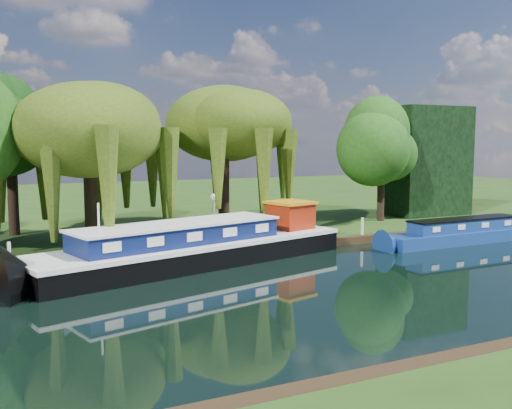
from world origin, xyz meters
TOP-DOWN VIEW (x-y plane):
  - ground at (0.00, 0.00)m, footprint 120.00×120.00m
  - far_bank at (0.00, 34.00)m, footprint 120.00×52.00m
  - dutch_barge at (-1.76, 6.87)m, footprint 16.67×7.68m
  - narrowboat at (14.25, 5.69)m, footprint 10.78×2.00m
  - willow_left at (-5.86, 11.75)m, footprint 6.70×6.70m
  - willow_right at (2.52, 13.90)m, footprint 6.61×6.61m
  - tree_far_mid at (-9.38, 17.18)m, footprint 5.29×5.29m
  - tree_far_right at (13.80, 12.89)m, footprint 4.44×4.44m
  - conifer_hedge at (19.00, 14.00)m, footprint 6.00×3.00m
  - lamppost at (0.50, 10.50)m, footprint 0.36×0.36m
  - mooring_posts at (-0.50, 8.40)m, footprint 19.16×0.16m

SIDE VIEW (x-z plane):
  - ground at x=0.00m, z-range 0.00..0.00m
  - far_bank at x=0.00m, z-range 0.00..0.45m
  - narrowboat at x=14.25m, z-range -0.23..1.34m
  - dutch_barge at x=-1.76m, z-range -0.87..2.57m
  - mooring_posts at x=-0.50m, z-range 0.45..1.45m
  - lamppost at x=0.50m, z-range 1.14..3.70m
  - conifer_hedge at x=19.00m, z-range 0.45..8.45m
  - tree_far_right at x=13.80m, z-range 1.83..9.09m
  - willow_left at x=-5.86m, z-range 2.27..10.30m
  - willow_right at x=2.52m, z-range 2.30..10.35m
  - tree_far_mid at x=-9.38m, z-range 2.09..10.75m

